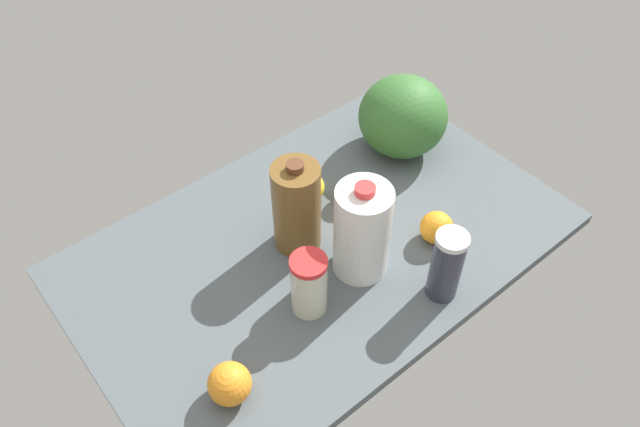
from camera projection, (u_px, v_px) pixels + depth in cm
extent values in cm
cube|color=#4D565A|center=(320.00, 245.00, 155.85)|extent=(120.00, 76.00, 3.00)
cylinder|color=beige|center=(309.00, 286.00, 136.07)|extent=(8.01, 8.01, 14.90)
cylinder|color=red|center=(309.00, 263.00, 130.11)|extent=(8.25, 8.25, 1.40)
cylinder|color=brown|center=(297.00, 207.00, 145.98)|extent=(11.51, 11.51, 24.08)
cylinder|color=#59331E|center=(295.00, 167.00, 136.53)|extent=(4.03, 4.03, 1.80)
cylinder|color=silver|center=(362.00, 231.00, 140.49)|extent=(12.97, 12.97, 24.62)
cylinder|color=red|center=(365.00, 190.00, 130.84)|extent=(4.54, 4.54, 1.80)
cylinder|color=#303242|center=(446.00, 267.00, 137.82)|extent=(7.12, 7.12, 17.74)
cylinder|color=silver|center=(453.00, 239.00, 130.83)|extent=(7.33, 7.33, 1.40)
ellipsoid|color=#32652B|center=(403.00, 116.00, 170.81)|extent=(24.47, 24.47, 22.27)
sphere|color=yellow|center=(310.00, 187.00, 162.23)|extent=(7.76, 7.76, 7.76)
sphere|color=orange|center=(230.00, 384.00, 123.46)|extent=(8.90, 8.90, 8.90)
sphere|color=orange|center=(349.00, 192.00, 161.27)|extent=(7.28, 7.28, 7.28)
sphere|color=orange|center=(436.00, 228.00, 152.27)|extent=(8.24, 8.24, 8.24)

